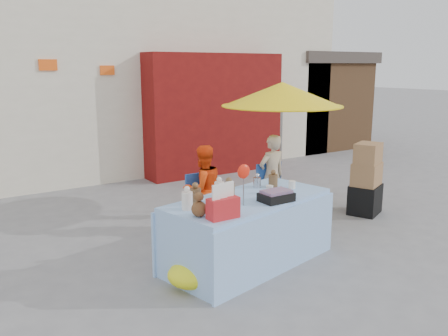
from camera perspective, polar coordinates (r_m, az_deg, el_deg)
ground at (r=6.13m, az=2.85°, el=-10.22°), size 80.00×80.00×0.00m
backdrop at (r=12.70m, az=-16.21°, el=15.21°), size 14.00×8.00×7.80m
market_table at (r=5.71m, az=2.89°, el=-7.44°), size 2.28×1.41×1.28m
chair_left at (r=6.73m, az=-1.92°, el=-5.83°), size 0.48×0.47×0.85m
chair_right at (r=7.43m, az=6.34°, el=-4.14°), size 0.48×0.47×0.85m
vendor_orange at (r=6.73m, az=-2.54°, el=-2.52°), size 0.61×0.48×1.25m
vendor_beige at (r=7.43m, az=5.75°, el=-0.98°), size 0.48×0.31×1.30m
umbrella at (r=7.55m, az=7.01°, el=8.74°), size 1.90×1.90×2.09m
box_stack at (r=7.88m, az=16.73°, el=-1.56°), size 0.64×0.59×1.15m
tarp_bundle at (r=5.25m, az=-3.20°, el=-12.43°), size 0.74×0.63×0.31m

